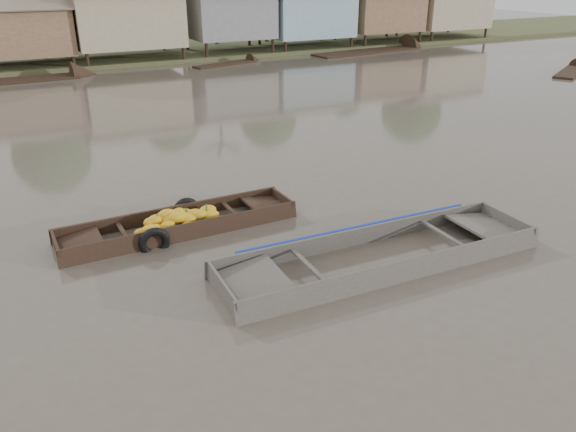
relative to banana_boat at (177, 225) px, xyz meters
name	(u,v)px	position (x,y,z in m)	size (l,w,h in m)	color
ground	(323,269)	(2.16, -3.16, -0.15)	(120.00, 120.00, 0.00)	#52493F
riverbank	(125,9)	(5.19, 28.70, 2.92)	(120.00, 12.47, 10.22)	#384723
banana_boat	(177,225)	(0.00, 0.00, 0.00)	(5.68, 1.59, 0.77)	black
viewer_boat	(381,259)	(3.44, -3.42, -0.10)	(7.27, 2.08, 0.58)	#3D3834
distant_boats	(212,70)	(8.46, 21.19, -0.20)	(49.03, 15.60, 0.35)	black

